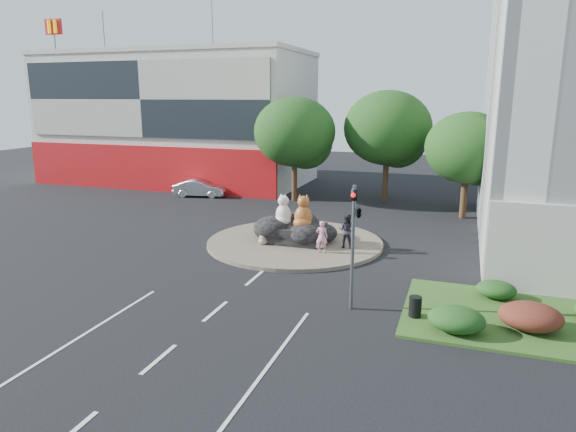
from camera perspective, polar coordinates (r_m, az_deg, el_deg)
name	(u,v)px	position (r m, az deg, el deg)	size (l,w,h in m)	color
ground	(215,311)	(20.76, -8.07, -10.45)	(120.00, 120.00, 0.00)	black
roundabout_island	(295,242)	(29.44, 0.76, -2.94)	(10.00, 10.00, 0.20)	brown
rock_plinth	(295,233)	(29.29, 0.76, -1.91)	(3.20, 2.60, 0.90)	black
shophouse_block	(178,118)	(52.25, -12.13, 10.60)	(25.20, 12.30, 17.40)	silver
grass_verge	(541,322)	(21.72, 26.27, -10.48)	(10.00, 6.00, 0.12)	#2A551C
tree_left	(296,135)	(41.08, 0.85, 8.96)	(6.46, 6.46, 8.27)	#382314
tree_mid	(388,132)	(41.42, 11.10, 9.18)	(6.84, 6.84, 8.76)	#382314
tree_right	(468,151)	(37.11, 19.41, 6.80)	(5.70, 5.70, 7.30)	#382314
hedge_near_green	(456,319)	(19.45, 18.20, -10.85)	(2.00, 1.60, 0.90)	#193E13
hedge_red	(531,317)	(20.53, 25.36, -10.07)	(2.20, 1.76, 0.99)	#4C1714
hedge_back_green	(496,290)	(23.08, 22.14, -7.58)	(1.60, 1.28, 0.72)	#193E13
traffic_light	(356,221)	(19.78, 7.56, -0.54)	(0.44, 1.24, 5.00)	#595B60
street_lamp	(558,183)	(25.45, 27.81, 3.24)	(2.34, 0.22, 8.06)	#595B60
cat_white	(283,210)	(29.00, -0.52, 0.72)	(1.10, 0.95, 1.83)	beige
cat_tabby	(303,211)	(28.35, 1.72, 0.53)	(1.16, 1.01, 1.94)	#BC8327
kitten_calico	(263,235)	(28.65, -2.77, -2.15)	(0.61, 0.53, 1.02)	white
kitten_white	(319,241)	(27.87, 3.47, -2.78)	(0.51, 0.44, 0.85)	silver
pedestrian_pink	(322,237)	(27.08, 3.79, -2.31)	(0.63, 0.41, 1.71)	#CD8496
pedestrian_dark	(347,231)	(28.04, 6.53, -1.63)	(0.92, 0.72, 1.90)	#23222A
parked_car	(200,188)	(43.84, -9.77, 3.05)	(1.50, 4.31, 1.42)	#B2B3BA
litter_bin	(415,307)	(20.27, 13.95, -9.74)	(0.48, 0.48, 0.79)	black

